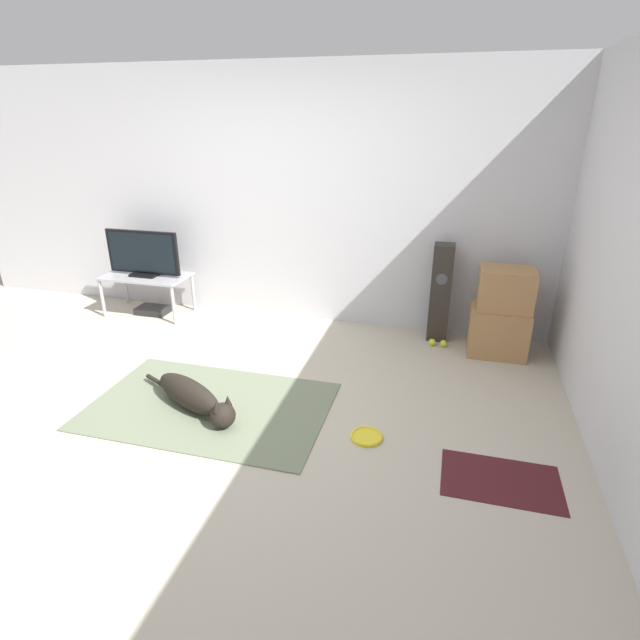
# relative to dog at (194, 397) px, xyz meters

# --- Properties ---
(ground_plane) EXTENTS (12.00, 12.00, 0.00)m
(ground_plane) POSITION_rel_dog_xyz_m (0.18, -0.06, -0.12)
(ground_plane) COLOR #BCB29E
(wall_back) EXTENTS (8.00, 0.06, 2.55)m
(wall_back) POSITION_rel_dog_xyz_m (0.18, 2.04, 1.15)
(wall_back) COLOR silver
(wall_back) RESTS_ON ground_plane
(area_rug) EXTENTS (1.80, 1.15, 0.01)m
(area_rug) POSITION_rel_dog_xyz_m (0.08, 0.09, -0.12)
(area_rug) COLOR slate
(area_rug) RESTS_ON ground_plane
(dog) EXTENTS (0.99, 0.55, 0.24)m
(dog) POSITION_rel_dog_xyz_m (0.00, 0.00, 0.00)
(dog) COLOR black
(dog) RESTS_ON area_rug
(frisbee) EXTENTS (0.22, 0.22, 0.03)m
(frisbee) POSITION_rel_dog_xyz_m (1.31, -0.01, -0.11)
(frisbee) COLOR yellow
(frisbee) RESTS_ON ground_plane
(cardboard_box_lower) EXTENTS (0.52, 0.39, 0.45)m
(cardboard_box_lower) POSITION_rel_dog_xyz_m (2.24, 1.62, 0.10)
(cardboard_box_lower) COLOR #A87A4C
(cardboard_box_lower) RESTS_ON ground_plane
(cardboard_box_upper) EXTENTS (0.46, 0.35, 0.37)m
(cardboard_box_upper) POSITION_rel_dog_xyz_m (2.25, 1.62, 0.51)
(cardboard_box_upper) COLOR #A87A4C
(cardboard_box_upper) RESTS_ON cardboard_box_lower
(floor_speaker) EXTENTS (0.19, 0.20, 0.96)m
(floor_speaker) POSITION_rel_dog_xyz_m (1.69, 1.82, 0.36)
(floor_speaker) COLOR #2D2823
(floor_speaker) RESTS_ON ground_plane
(tv_stand) EXTENTS (0.93, 0.48, 0.44)m
(tv_stand) POSITION_rel_dog_xyz_m (-1.45, 1.68, 0.27)
(tv_stand) COLOR #A8A8AD
(tv_stand) RESTS_ON ground_plane
(tv) EXTENTS (0.83, 0.20, 0.49)m
(tv) POSITION_rel_dog_xyz_m (-1.45, 1.68, 0.56)
(tv) COLOR black
(tv) RESTS_ON tv_stand
(tennis_ball_by_boxes) EXTENTS (0.07, 0.07, 0.07)m
(tennis_ball_by_boxes) POSITION_rel_dog_xyz_m (1.66, 1.64, -0.09)
(tennis_ball_by_boxes) COLOR #C6E033
(tennis_ball_by_boxes) RESTS_ON ground_plane
(tennis_ball_near_speaker) EXTENTS (0.07, 0.07, 0.07)m
(tennis_ball_near_speaker) POSITION_rel_dog_xyz_m (1.77, 1.64, -0.09)
(tennis_ball_near_speaker) COLOR #C6E033
(tennis_ball_near_speaker) RESTS_ON ground_plane
(game_console) EXTENTS (0.34, 0.23, 0.07)m
(game_console) POSITION_rel_dog_xyz_m (-1.42, 1.68, -0.09)
(game_console) COLOR black
(game_console) RESTS_ON ground_plane
(door_mat) EXTENTS (0.71, 0.45, 0.01)m
(door_mat) POSITION_rel_dog_xyz_m (2.18, -0.22, -0.12)
(door_mat) COLOR #47191E
(door_mat) RESTS_ON ground_plane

